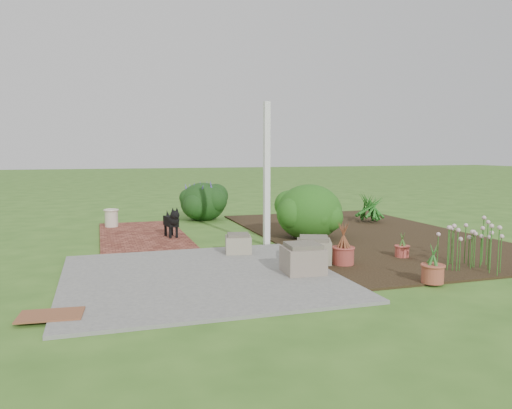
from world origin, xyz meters
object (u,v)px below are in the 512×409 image
object	(u,v)px
stone_trough_near	(303,260)
black_dog	(172,221)
evergreen_shrub	(309,210)
cream_ceramic_urn	(111,218)

from	to	relation	value
stone_trough_near	black_dog	world-z (taller)	black_dog
stone_trough_near	evergreen_shrub	xyz separation A→B (m)	(1.16, 2.47, 0.34)
black_dog	stone_trough_near	bearing A→B (deg)	-78.52
stone_trough_near	black_dog	xyz separation A→B (m)	(-1.28, 3.29, 0.14)
evergreen_shrub	cream_ceramic_urn	bearing A→B (deg)	144.30
cream_ceramic_urn	stone_trough_near	bearing A→B (deg)	-64.89
stone_trough_near	evergreen_shrub	bearing A→B (deg)	64.75
stone_trough_near	evergreen_shrub	size ratio (longest dim) A/B	0.42
black_dog	cream_ceramic_urn	xyz separation A→B (m)	(-1.05, 1.69, -0.13)
evergreen_shrub	black_dog	bearing A→B (deg)	161.40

